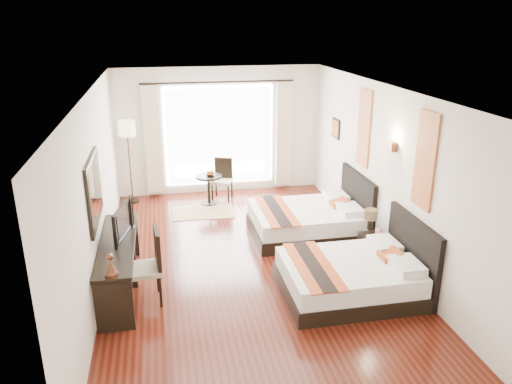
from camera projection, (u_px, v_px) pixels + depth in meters
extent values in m
cube|color=#380F0A|center=(250.00, 266.00, 8.04)|extent=(4.50, 7.50, 0.01)
cube|color=white|center=(249.00, 91.00, 7.11)|extent=(4.50, 7.50, 0.02)
cube|color=silver|center=(387.00, 175.00, 7.98)|extent=(0.01, 7.50, 2.80)
cube|color=silver|center=(96.00, 193.00, 7.16)|extent=(0.01, 7.50, 2.80)
cube|color=silver|center=(219.00, 131.00, 11.04)|extent=(4.50, 0.01, 2.80)
cube|color=silver|center=(331.00, 325.00, 4.11)|extent=(4.50, 0.01, 2.80)
cube|color=white|center=(219.00, 136.00, 11.06)|extent=(2.40, 0.02, 2.20)
cube|color=white|center=(219.00, 136.00, 11.00)|extent=(2.30, 0.02, 2.10)
cube|color=beige|center=(153.00, 140.00, 10.71)|extent=(0.35, 0.14, 2.35)
cube|color=beige|center=(284.00, 135.00, 11.23)|extent=(0.35, 0.14, 2.35)
cube|color=maroon|center=(425.00, 161.00, 6.77)|extent=(0.03, 0.50, 1.35)
cube|color=maroon|center=(364.00, 128.00, 8.73)|extent=(0.03, 0.50, 1.35)
cube|color=#4B2D1B|center=(393.00, 147.00, 7.61)|extent=(0.10, 0.14, 0.14)
cube|color=black|center=(94.00, 191.00, 6.82)|extent=(0.04, 1.25, 0.95)
cube|color=white|center=(96.00, 190.00, 6.82)|extent=(0.01, 1.12, 0.82)
cube|color=black|center=(347.00, 287.00, 7.20)|extent=(1.87, 1.46, 0.23)
cube|color=silver|center=(348.00, 271.00, 7.11)|extent=(1.81, 1.42, 0.27)
cube|color=black|center=(412.00, 254.00, 7.23)|extent=(0.08, 1.46, 1.09)
cube|color=#A94B1B|center=(313.00, 265.00, 6.97)|extent=(0.50, 1.52, 0.02)
cube|color=black|center=(304.00, 229.00, 9.15)|extent=(1.91, 1.49, 0.23)
cube|color=silver|center=(305.00, 216.00, 9.06)|extent=(1.85, 1.45, 0.28)
cube|color=black|center=(357.00, 203.00, 9.18)|extent=(0.08, 1.49, 1.12)
cube|color=#A94B1B|center=(276.00, 210.00, 8.92)|extent=(0.51, 1.55, 0.02)
cube|color=black|center=(372.00, 248.00, 8.14)|extent=(0.37, 0.46, 0.44)
cylinder|color=black|center=(370.00, 224.00, 8.15)|extent=(0.09, 0.09, 0.18)
cylinder|color=#42341F|center=(371.00, 214.00, 8.09)|extent=(0.22, 0.22, 0.16)
imported|color=black|center=(378.00, 234.00, 7.84)|extent=(0.15, 0.15, 0.12)
cube|color=black|center=(119.00, 265.00, 7.25)|extent=(0.50, 2.20, 0.76)
imported|color=black|center=(118.00, 221.00, 7.20)|extent=(0.31, 0.86, 0.49)
cube|color=#B4AA8A|center=(143.00, 270.00, 6.88)|extent=(0.54, 0.54, 0.07)
cube|color=black|center=(157.00, 248.00, 6.84)|extent=(0.09, 0.47, 0.55)
cylinder|color=black|center=(133.00, 201.00, 10.82)|extent=(0.27, 0.27, 0.03)
cylinder|color=#4B2D1B|center=(130.00, 167.00, 10.57)|extent=(0.03, 0.03, 1.50)
cylinder|color=beige|center=(127.00, 128.00, 10.29)|extent=(0.36, 0.36, 0.31)
cylinder|color=black|center=(209.00, 190.00, 10.60)|extent=(0.55, 0.55, 0.64)
imported|color=#4B321A|center=(210.00, 174.00, 10.47)|extent=(0.25, 0.25, 0.05)
cube|color=#B4AA8A|center=(222.00, 181.00, 10.81)|extent=(0.54, 0.54, 0.06)
cube|color=black|center=(224.00, 168.00, 10.90)|extent=(0.38, 0.18, 0.47)
cube|color=tan|center=(203.00, 212.00, 10.25)|extent=(1.28, 0.90, 0.01)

